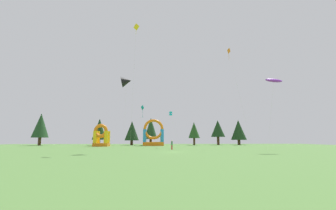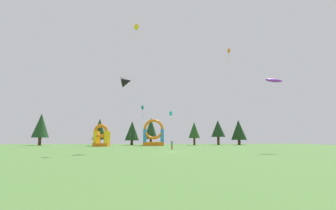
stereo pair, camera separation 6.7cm
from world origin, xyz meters
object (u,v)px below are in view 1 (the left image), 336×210
kite_purple_parafoil (274,81)px  inflatable_blue_arch (101,138)px  kite_yellow_diamond (136,29)px  kite_orange_diamond (229,52)px  kite_teal_diamond (143,108)px  inflatable_red_slide (153,136)px  person_far_side (172,144)px  kite_cyan_box (171,114)px  kite_black_delta (126,81)px

kite_purple_parafoil → inflatable_blue_arch: 47.36m
kite_yellow_diamond → kite_orange_diamond: (21.74, 14.83, 1.83)m
inflatable_blue_arch → kite_purple_parafoil: bearing=-39.4°
kite_teal_diamond → inflatable_red_slide: (2.35, 20.86, -5.88)m
kite_teal_diamond → person_far_side: (6.09, -5.51, -7.79)m
kite_purple_parafoil → inflatable_blue_arch: size_ratio=2.03×
kite_cyan_box → inflatable_blue_arch: (-19.02, 11.21, -5.84)m
kite_teal_diamond → kite_black_delta: kite_black_delta is taller
inflatable_red_slide → kite_orange_diamond: bearing=-44.6°
kite_black_delta → kite_cyan_box: bearing=64.9°
kite_purple_parafoil → kite_teal_diamond: bearing=150.1°
kite_yellow_diamond → kite_teal_diamond: bearing=86.0°
kite_orange_diamond → kite_cyan_box: kite_orange_diamond is taller
kite_yellow_diamond → kite_teal_diamond: kite_yellow_diamond is taller
kite_orange_diamond → kite_cyan_box: bearing=171.3°
kite_yellow_diamond → person_far_side: (6.94, 6.77, -20.59)m
person_far_side → inflatable_red_slide: size_ratio=0.23×
kite_orange_diamond → kite_black_delta: (-22.99, -16.32, -11.91)m
kite_yellow_diamond → kite_purple_parafoil: 26.04m
kite_black_delta → inflatable_blue_arch: kite_black_delta is taller
person_far_side → inflatable_red_slide: bearing=52.9°
kite_purple_parafoil → person_far_side: 22.02m
kite_purple_parafoil → kite_orange_diamond: size_ratio=0.52×
kite_yellow_diamond → kite_orange_diamond: 26.39m
kite_black_delta → person_far_side: 15.68m
kite_cyan_box → kite_teal_diamond: bearing=-144.2°
kite_black_delta → inflatable_blue_arch: bearing=109.2°
person_far_side → inflatable_blue_arch: size_ratio=0.29×
inflatable_red_slide → kite_purple_parafoil: bearing=-58.5°
kite_black_delta → inflatable_red_slide: (4.44, 34.61, -8.61)m
inflatable_blue_arch → kite_black_delta: bearing=-70.8°
kite_teal_diamond → inflatable_blue_arch: 21.25m
kite_yellow_diamond → kite_black_delta: bearing=-130.0°
kite_cyan_box → inflatable_blue_arch: 22.84m
kite_cyan_box → inflatable_blue_arch: kite_cyan_box is taller
kite_yellow_diamond → kite_purple_parafoil: kite_yellow_diamond is taller
kite_purple_parafoil → person_far_side: kite_purple_parafoil is taller
kite_orange_diamond → kite_black_delta: 30.60m
person_far_side → inflatable_red_slide: 26.70m
kite_purple_parafoil → kite_cyan_box: 25.07m
kite_purple_parafoil → kite_black_delta: size_ratio=1.00×
kite_purple_parafoil → inflatable_red_slide: bearing=121.5°
kite_teal_diamond → kite_cyan_box: size_ratio=1.08×
inflatable_red_slide → kite_cyan_box: bearing=-75.2°
kite_yellow_diamond → kite_purple_parafoil: (24.22, -1.17, -9.49)m
kite_yellow_diamond → kite_orange_diamond: kite_orange_diamond is taller
kite_teal_diamond → kite_orange_diamond: 25.64m
inflatable_red_slide → kite_teal_diamond: bearing=-96.4°
kite_black_delta → inflatable_red_slide: kite_black_delta is taller
kite_orange_diamond → inflatable_red_slide: (-18.54, 18.30, -20.52)m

